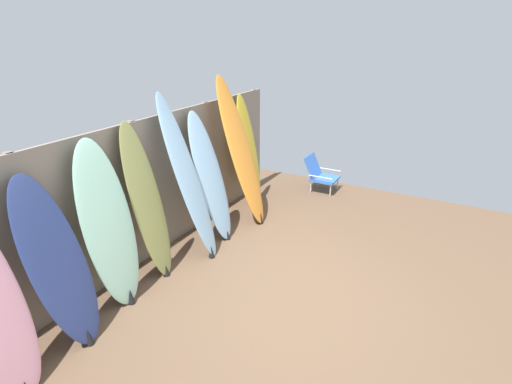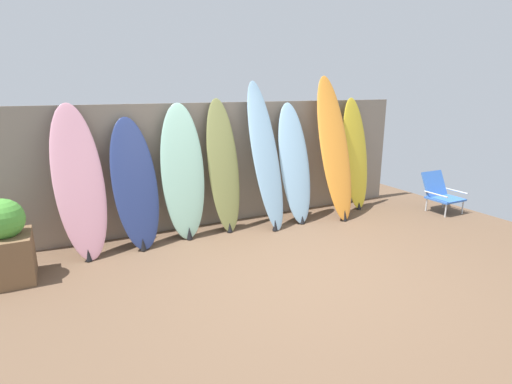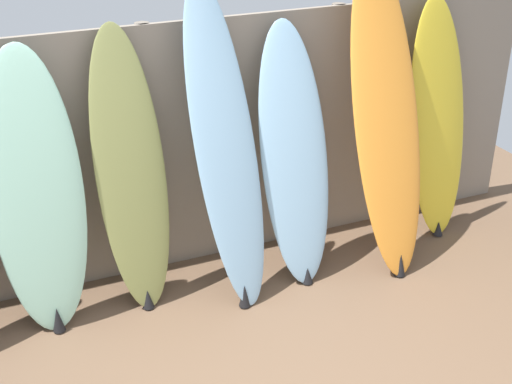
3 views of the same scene
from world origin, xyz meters
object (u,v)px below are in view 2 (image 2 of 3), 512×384
surfboard_navy_1 (135,184)px  planter_box (7,244)px  surfboard_skyblue_4 (266,157)px  surfboard_skyblue_5 (295,164)px  surfboard_olive_3 (223,167)px  surfboard_orange_6 (334,148)px  beach_chair (440,192)px  surfboard_seafoam_2 (183,173)px  surfboard_yellow_7 (355,155)px  surfboard_pink_0 (79,182)px

surfboard_navy_1 → planter_box: size_ratio=1.83×
surfboard_skyblue_4 → surfboard_skyblue_5: (0.52, 0.03, -0.15)m
surfboard_olive_3 → surfboard_skyblue_4: (0.61, -0.13, 0.12)m
surfboard_orange_6 → beach_chair: bearing=-19.4°
surfboard_seafoam_2 → surfboard_yellow_7: surfboard_yellow_7 is taller
surfboard_skyblue_5 → beach_chair: size_ratio=2.80×
surfboard_seafoam_2 → beach_chair: (4.14, -0.79, -0.58)m
surfboard_navy_1 → surfboard_skyblue_5: 2.37m
surfboard_olive_3 → surfboard_skyblue_5: surfboard_olive_3 is taller
surfboard_navy_1 → surfboard_pink_0: bearing=180.0°
surfboard_orange_6 → planter_box: surfboard_orange_6 is taller
surfboard_navy_1 → surfboard_skyblue_5: surfboard_skyblue_5 is taller
surfboard_skyblue_5 → surfboard_orange_6: size_ratio=0.82×
surfboard_skyblue_5 → surfboard_yellow_7: bearing=4.9°
surfboard_orange_6 → surfboard_yellow_7: (0.61, 0.21, -0.17)m
surfboard_pink_0 → planter_box: surfboard_pink_0 is taller
surfboard_seafoam_2 → surfboard_orange_6: (2.38, -0.17, 0.19)m
surfboard_skyblue_5 → surfboard_orange_6: 0.70m
surfboard_navy_1 → planter_box: surfboard_navy_1 is taller
surfboard_yellow_7 → planter_box: 5.10m
surfboard_seafoam_2 → beach_chair: 4.25m
surfboard_seafoam_2 → surfboard_yellow_7: bearing=0.7°
surfboard_skyblue_4 → beach_chair: 3.10m
surfboard_pink_0 → surfboard_skyblue_5: bearing=-0.6°
surfboard_orange_6 → surfboard_seafoam_2: bearing=175.9°
surfboard_pink_0 → surfboard_orange_6: size_ratio=0.84×
surfboard_seafoam_2 → surfboard_yellow_7: 2.99m
surfboard_navy_1 → beach_chair: bearing=-8.9°
surfboard_pink_0 → surfboard_orange_6: surfboard_orange_6 is taller
surfboard_skyblue_4 → surfboard_skyblue_5: surfboard_skyblue_4 is taller
surfboard_pink_0 → surfboard_skyblue_4: (2.49, -0.06, 0.13)m
planter_box → surfboard_olive_3: bearing=10.4°
beach_chair → surfboard_pink_0: bearing=159.5°
surfboard_navy_1 → beach_chair: 4.86m
surfboard_orange_6 → surfboard_olive_3: bearing=173.7°
surfboard_pink_0 → surfboard_yellow_7: size_ratio=1.00×
surfboard_navy_1 → surfboard_seafoam_2: (0.64, 0.04, 0.08)m
surfboard_olive_3 → surfboard_skyblue_5: (1.12, -0.10, -0.03)m
surfboard_navy_1 → surfboard_yellow_7: size_ratio=0.90×
surfboard_skyblue_4 → beach_chair: size_ratio=3.30×
surfboard_navy_1 → surfboard_skyblue_4: bearing=-2.0°
surfboard_orange_6 → surfboard_yellow_7: size_ratio=1.19×
surfboard_orange_6 → beach_chair: 2.01m
surfboard_navy_1 → surfboard_olive_3: bearing=3.0°
surfboard_olive_3 → surfboard_orange_6: bearing=-6.3°
surfboard_seafoam_2 → surfboard_skyblue_4: bearing=-4.9°
surfboard_olive_3 → surfboard_yellow_7: size_ratio=1.01×
surfboard_seafoam_2 → planter_box: size_ratio=2.01×
surfboard_skyblue_5 → surfboard_seafoam_2: bearing=177.6°
surfboard_skyblue_4 → surfboard_skyblue_5: 0.54m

